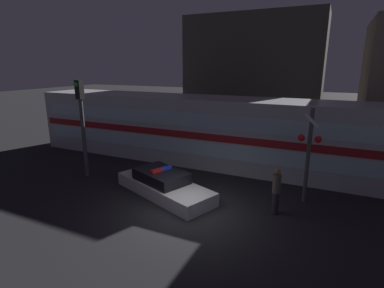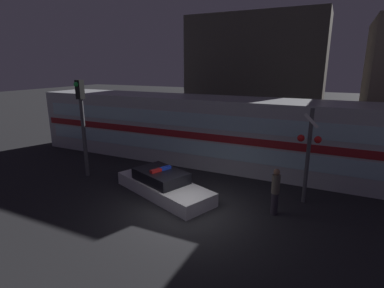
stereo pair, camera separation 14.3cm
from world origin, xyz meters
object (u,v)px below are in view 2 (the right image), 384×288
(train, at_px, (213,131))
(traffic_light_corner, at_px, (82,119))
(crossing_signal_near, at_px, (308,151))
(pedestrian, at_px, (275,191))
(police_car, at_px, (163,185))

(train, relative_size, traffic_light_corner, 4.76)
(crossing_signal_near, bearing_deg, pedestrian, -119.95)
(pedestrian, bearing_deg, train, 132.50)
(train, height_order, traffic_light_corner, traffic_light_corner)
(traffic_light_corner, bearing_deg, train, 44.19)
(pedestrian, relative_size, traffic_light_corner, 0.38)
(train, distance_m, traffic_light_corner, 6.98)
(pedestrian, xyz_separation_m, traffic_light_corner, (-9.36, 0.01, 2.00))
(police_car, height_order, pedestrian, pedestrian)
(police_car, height_order, crossing_signal_near, crossing_signal_near)
(police_car, bearing_deg, train, 108.06)
(train, xyz_separation_m, police_car, (-0.31, -5.04, -1.45))
(police_car, height_order, traffic_light_corner, traffic_light_corner)
(pedestrian, bearing_deg, police_car, -177.31)
(pedestrian, height_order, traffic_light_corner, traffic_light_corner)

